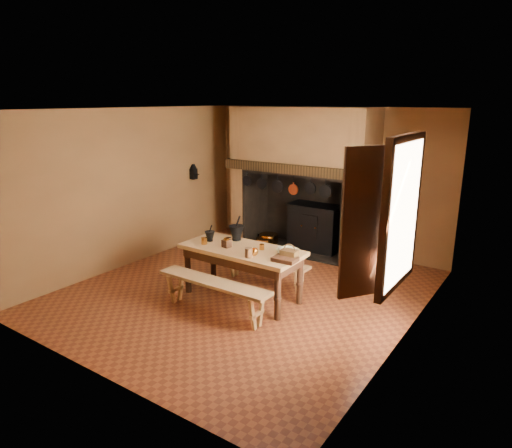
{
  "coord_description": "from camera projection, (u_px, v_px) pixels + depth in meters",
  "views": [
    {
      "loc": [
        3.91,
        -5.41,
        2.94
      ],
      "look_at": [
        -0.0,
        0.3,
        1.04
      ],
      "focal_mm": 32.0,
      "sensor_mm": 36.0,
      "label": 1
    }
  ],
  "objects": [
    {
      "name": "mortar_small",
      "position": [
        210.0,
        236.0,
        7.08
      ],
      "size": [
        0.16,
        0.16,
        0.27
      ],
      "rotation": [
        0.0,
        0.0,
        0.24
      ],
      "color": "black",
      "rests_on": "work_table"
    },
    {
      "name": "brass_mug_a",
      "position": [
        204.0,
        241.0,
        6.94
      ],
      "size": [
        0.1,
        0.1,
        0.1
      ],
      "primitive_type": "cylinder",
      "rotation": [
        0.0,
        0.0,
        -0.07
      ],
      "color": "#C67E2D",
      "rests_on": "work_table"
    },
    {
      "name": "brass_mug_b",
      "position": [
        262.0,
        247.0,
        6.69
      ],
      "size": [
        0.09,
        0.09,
        0.08
      ],
      "primitive_type": "cylinder",
      "rotation": [
        0.0,
        0.0,
        -0.31
      ],
      "color": "#C67E2D",
      "rests_on": "work_table"
    },
    {
      "name": "mixing_bowl",
      "position": [
        288.0,
        252.0,
        6.5
      ],
      "size": [
        0.36,
        0.36,
        0.07
      ],
      "primitive_type": "imported",
      "rotation": [
        0.0,
        0.0,
        -0.23
      ],
      "color": "beige",
      "rests_on": "work_table"
    },
    {
      "name": "stoneware_crock",
      "position": [
        249.0,
        253.0,
        6.36
      ],
      "size": [
        0.12,
        0.12,
        0.14
      ],
      "primitive_type": "cylinder",
      "rotation": [
        0.0,
        0.0,
        -0.16
      ],
      "color": "brown",
      "rests_on": "work_table"
    },
    {
      "name": "wall_coffee_mill",
      "position": [
        193.0,
        171.0,
        9.37
      ],
      "size": [
        0.23,
        0.16,
        0.31
      ],
      "color": "black",
      "rests_on": "wall_left"
    },
    {
      "name": "wooden_tray",
      "position": [
        285.0,
        259.0,
        6.22
      ],
      "size": [
        0.34,
        0.25,
        0.06
      ],
      "primitive_type": "cube",
      "rotation": [
        0.0,
        0.0,
        0.05
      ],
      "color": "#341B10",
      "rests_on": "work_table"
    },
    {
      "name": "wall_left",
      "position": [
        132.0,
        187.0,
        8.21
      ],
      "size": [
        0.02,
        5.5,
        2.8
      ],
      "primitive_type": "cube",
      "color": "olive",
      "rests_on": "floor"
    },
    {
      "name": "bench_front",
      "position": [
        214.0,
        289.0,
        6.36
      ],
      "size": [
        1.79,
        0.31,
        0.5
      ],
      "color": "#AE8450",
      "rests_on": "floor"
    },
    {
      "name": "onion_string",
      "position": [
        354.0,
        197.0,
        7.74
      ],
      "size": [
        0.12,
        0.1,
        0.46
      ],
      "primitive_type": null,
      "color": "#9E631D",
      "rests_on": "chimney_breast"
    },
    {
      "name": "mortar_large",
      "position": [
        237.0,
        232.0,
        7.11
      ],
      "size": [
        0.24,
        0.24,
        0.4
      ],
      "rotation": [
        0.0,
        0.0,
        0.2
      ],
      "color": "black",
      "rests_on": "work_table"
    },
    {
      "name": "herb_bunch",
      "position": [
        364.0,
        195.0,
        7.63
      ],
      "size": [
        0.2,
        0.2,
        0.35
      ],
      "primitive_type": "cone",
      "rotation": [
        3.14,
        0.0,
        0.0
      ],
      "color": "#5D642F",
      "rests_on": "chimney_breast"
    },
    {
      "name": "back_wall",
      "position": [
        326.0,
        179.0,
        9.03
      ],
      "size": [
        5.0,
        0.02,
        2.8
      ],
      "primitive_type": "cube",
      "color": "olive",
      "rests_on": "floor"
    },
    {
      "name": "hanging_pans",
      "position": [
        287.0,
        187.0,
        8.48
      ],
      "size": [
        1.92,
        0.29,
        0.27
      ],
      "color": "black",
      "rests_on": "chimney_breast"
    },
    {
      "name": "iron_range",
      "position": [
        315.0,
        227.0,
        9.06
      ],
      "size": [
        1.12,
        0.55,
        1.6
      ],
      "color": "black",
      "rests_on": "floor"
    },
    {
      "name": "brass_cup",
      "position": [
        254.0,
        252.0,
        6.44
      ],
      "size": [
        0.15,
        0.15,
        0.1
      ],
      "primitive_type": "imported",
      "rotation": [
        0.0,
        0.0,
        -0.29
      ],
      "color": "#C67E2D",
      "rests_on": "work_table"
    },
    {
      "name": "floor",
      "position": [
        245.0,
        291.0,
        7.22
      ],
      "size": [
        5.5,
        5.5,
        0.0
      ],
      "primitive_type": "plane",
      "color": "brown",
      "rests_on": "ground"
    },
    {
      "name": "bench_back",
      "position": [
        266.0,
        265.0,
        7.42
      ],
      "size": [
        1.54,
        0.27,
        0.43
      ],
      "color": "#AE8450",
      "rests_on": "floor"
    },
    {
      "name": "wall_right",
      "position": [
        413.0,
        232.0,
        5.48
      ],
      "size": [
        0.02,
        5.5,
        2.8
      ],
      "primitive_type": "cube",
      "color": "olive",
      "rests_on": "floor"
    },
    {
      "name": "coffee_grinder",
      "position": [
        227.0,
        243.0,
        6.8
      ],
      "size": [
        0.16,
        0.13,
        0.17
      ],
      "rotation": [
        0.0,
        0.0,
        -0.16
      ],
      "color": "#341B10",
      "rests_on": "work_table"
    },
    {
      "name": "glass_jar",
      "position": [
        280.0,
        251.0,
        6.45
      ],
      "size": [
        0.1,
        0.1,
        0.13
      ],
      "primitive_type": "cylinder",
      "rotation": [
        0.0,
        0.0,
        -0.4
      ],
      "color": "beige",
      "rests_on": "work_table"
    },
    {
      "name": "chimney_breast",
      "position": [
        302.0,
        160.0,
        8.74
      ],
      "size": [
        2.95,
        0.96,
        2.8
      ],
      "color": "olive",
      "rests_on": "floor"
    },
    {
      "name": "ceiling",
      "position": [
        244.0,
        109.0,
        6.48
      ],
      "size": [
        5.5,
        5.5,
        0.0
      ],
      "primitive_type": "plane",
      "rotation": [
        3.14,
        0.0,
        0.0
      ],
      "color": "silver",
      "rests_on": "back_wall"
    },
    {
      "name": "work_table",
      "position": [
        242.0,
        256.0,
        6.81
      ],
      "size": [
        1.85,
        0.82,
        0.8
      ],
      "color": "#AE8450",
      "rests_on": "floor"
    },
    {
      "name": "hearth_pans",
      "position": [
        267.0,
        240.0,
        9.53
      ],
      "size": [
        0.51,
        0.62,
        0.2
      ],
      "color": "#C67E2D",
      "rests_on": "floor"
    },
    {
      "name": "wicker_basket",
      "position": [
        289.0,
        254.0,
        6.3
      ],
      "size": [
        0.24,
        0.18,
        0.22
      ],
      "rotation": [
        0.0,
        0.0,
        0.06
      ],
      "color": "#472815",
      "rests_on": "work_table"
    },
    {
      "name": "wall_front",
      "position": [
        88.0,
        255.0,
        4.66
      ],
      "size": [
        5.0,
        0.02,
        2.8
      ],
      "primitive_type": "cube",
      "color": "olive",
      "rests_on": "floor"
    },
    {
      "name": "window",
      "position": [
        392.0,
        212.0,
        5.17
      ],
      "size": [
        0.39,
        1.75,
        1.76
      ],
      "color": "white",
      "rests_on": "wall_right"
    }
  ]
}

